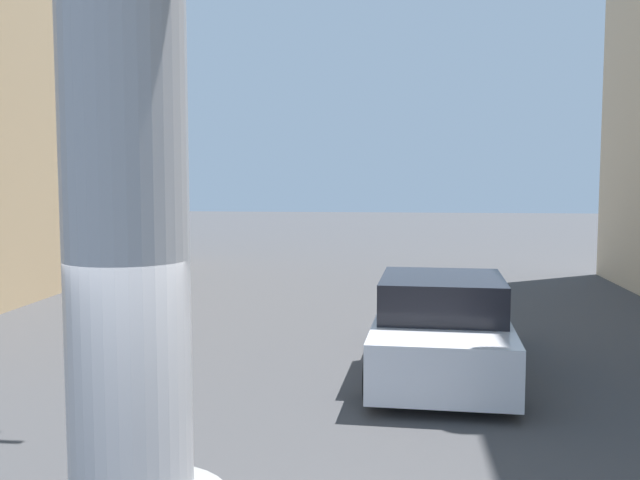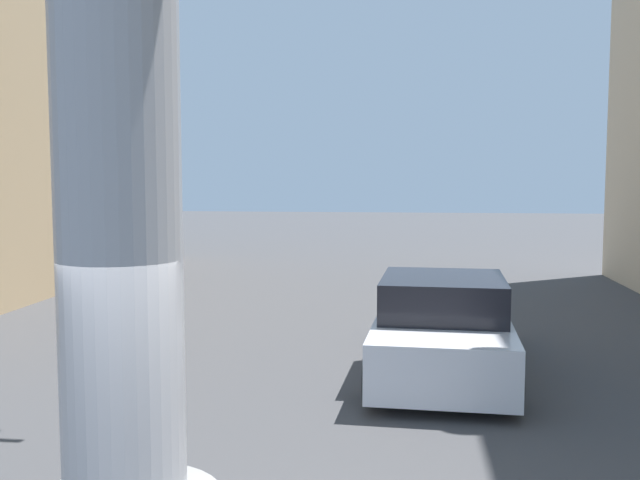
# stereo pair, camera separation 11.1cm
# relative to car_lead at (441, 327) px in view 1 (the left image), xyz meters

# --- Properties ---
(ground_plane) EXTENTS (94.76, 94.76, 0.00)m
(ground_plane) POSITION_rel_car_lead_xyz_m (-1.78, 2.32, -0.70)
(ground_plane) COLOR #424244
(car_lead) EXTENTS (2.32, 5.15, 1.56)m
(car_lead) POSITION_rel_car_lead_xyz_m (0.00, 0.00, 0.00)
(car_lead) COLOR black
(car_lead) RESTS_ON ground
(palm_tree_far_left) EXTENTS (2.49, 2.48, 6.27)m
(palm_tree_far_left) POSITION_rel_car_lead_xyz_m (-8.77, 10.49, 3.18)
(palm_tree_far_left) COLOR brown
(palm_tree_far_left) RESTS_ON ground
(pedestrian_far_left) EXTENTS (0.45, 0.45, 1.57)m
(pedestrian_far_left) POSITION_rel_car_lead_xyz_m (-8.04, 6.70, 0.21)
(pedestrian_far_left) COLOR #3F3833
(pedestrian_far_left) RESTS_ON ground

